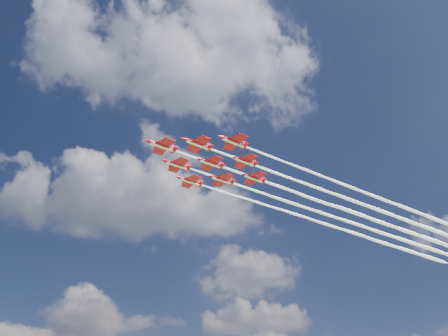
# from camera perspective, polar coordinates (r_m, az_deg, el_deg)

# --- Properties ---
(jet_lead) EXTENTS (130.81, 72.09, 2.89)m
(jet_lead) POSITION_cam_1_polar(r_m,az_deg,el_deg) (177.92, 12.60, -4.30)
(jet_lead) COLOR red
(jet_row2_port) EXTENTS (130.81, 72.09, 2.89)m
(jet_row2_port) POSITION_cam_1_polar(r_m,az_deg,el_deg) (179.84, 16.28, -4.06)
(jet_row2_port) COLOR red
(jet_row2_starb) EXTENTS (130.81, 72.09, 2.89)m
(jet_row2_starb) POSITION_cam_1_polar(r_m,az_deg,el_deg) (188.27, 13.13, -5.89)
(jet_row2_starb) COLOR red
(jet_row3_port) EXTENTS (130.81, 72.09, 2.89)m
(jet_row3_port) POSITION_cam_1_polar(r_m,az_deg,el_deg) (182.48, 19.87, -3.80)
(jet_row3_port) COLOR red
(jet_row3_centre) EXTENTS (130.81, 72.09, 2.89)m
(jet_row3_centre) POSITION_cam_1_polar(r_m,az_deg,el_deg) (190.25, 16.61, -5.64)
(jet_row3_centre) COLOR red
(jet_row3_starb) EXTENTS (130.81, 72.09, 2.89)m
(jet_row3_starb) POSITION_cam_1_polar(r_m,az_deg,el_deg) (198.76, 13.60, -7.32)
(jet_row3_starb) COLOR red
(jet_row4_port) EXTENTS (130.81, 72.09, 2.89)m
(jet_row4_port) POSITION_cam_1_polar(r_m,az_deg,el_deg) (192.91, 20.01, -5.38)
(jet_row4_port) COLOR red
(jet_row4_starb) EXTENTS (130.81, 72.09, 2.89)m
(jet_row4_starb) POSITION_cam_1_polar(r_m,az_deg,el_deg) (200.79, 16.91, -7.07)
(jet_row4_starb) COLOR red
(jet_tail) EXTENTS (130.81, 72.09, 2.89)m
(jet_tail) POSITION_cam_1_polar(r_m,az_deg,el_deg) (203.48, 20.13, -6.80)
(jet_tail) COLOR red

